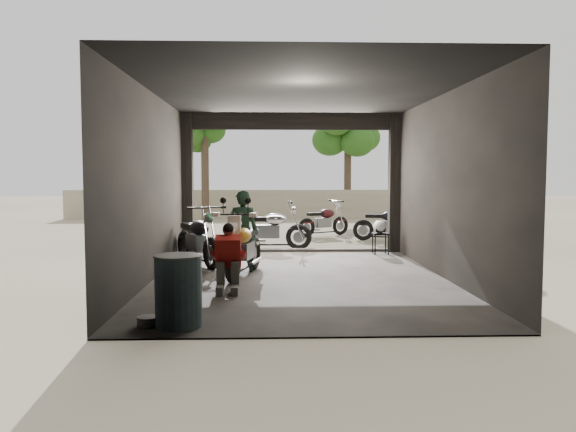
{
  "coord_description": "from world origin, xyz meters",
  "views": [
    {
      "loc": [
        -0.53,
        -9.53,
        1.79
      ],
      "look_at": [
        -0.18,
        0.6,
        1.06
      ],
      "focal_mm": 35.0,
      "sensor_mm": 36.0,
      "label": 1
    }
  ],
  "objects": [
    {
      "name": "garage",
      "position": [
        0.0,
        0.55,
        1.28
      ],
      "size": [
        7.0,
        7.13,
        3.2
      ],
      "color": "#2D2B28",
      "rests_on": "ground"
    },
    {
      "name": "outside_bike_c",
      "position": [
        2.69,
        5.58,
        0.54
      ],
      "size": [
        1.74,
        1.14,
        1.09
      ],
      "primitive_type": null,
      "rotation": [
        0.0,
        0.0,
        1.25
      ],
      "color": "black",
      "rests_on": "ground"
    },
    {
      "name": "stool",
      "position": [
        2.0,
        3.0,
        0.42
      ],
      "size": [
        0.36,
        0.36,
        0.5
      ],
      "rotation": [
        0.0,
        0.0,
        0.4
      ],
      "color": "black",
      "rests_on": "ground"
    },
    {
      "name": "main_bike",
      "position": [
        -0.97,
        0.35,
        0.59
      ],
      "size": [
        1.12,
        1.89,
        1.18
      ],
      "primitive_type": null,
      "rotation": [
        0.0,
        0.0,
        -0.24
      ],
      "color": "beige",
      "rests_on": "ground"
    },
    {
      "name": "boundary_wall",
      "position": [
        0.0,
        14.0,
        0.6
      ],
      "size": [
        18.0,
        0.3,
        1.2
      ],
      "primitive_type": "cube",
      "color": "gray",
      "rests_on": "ground"
    },
    {
      "name": "outside_bike_b",
      "position": [
        1.11,
        6.95,
        0.53
      ],
      "size": [
        1.68,
        1.36,
        1.06
      ],
      "primitive_type": null,
      "rotation": [
        0.0,
        0.0,
        2.11
      ],
      "color": "#3E0E13",
      "rests_on": "ground"
    },
    {
      "name": "rider",
      "position": [
        -1.01,
        0.74,
        0.76
      ],
      "size": [
        0.57,
        0.39,
        1.52
      ],
      "primitive_type": "imported",
      "rotation": [
        0.0,
        0.0,
        3.1
      ],
      "color": "black",
      "rests_on": "ground"
    },
    {
      "name": "tree_left",
      "position": [
        -3.0,
        12.5,
        3.99
      ],
      "size": [
        2.2,
        2.2,
        5.6
      ],
      "color": "#382B1E",
      "rests_on": "ground"
    },
    {
      "name": "left_bike",
      "position": [
        -1.96,
        1.66,
        0.6
      ],
      "size": [
        1.5,
        1.91,
        1.2
      ],
      "primitive_type": null,
      "rotation": [
        0.0,
        0.0,
        0.51
      ],
      "color": "black",
      "rests_on": "ground"
    },
    {
      "name": "mechanic",
      "position": [
        -1.15,
        -1.07,
        0.51
      ],
      "size": [
        0.53,
        0.71,
        1.02
      ],
      "primitive_type": null,
      "rotation": [
        0.0,
        0.0,
        0.01
      ],
      "color": "#B22217",
      "rests_on": "ground"
    },
    {
      "name": "sign_post",
      "position": [
        3.05,
        3.52,
        1.73
      ],
      "size": [
        0.85,
        0.08,
        2.55
      ],
      "rotation": [
        0.0,
        0.0,
        0.13
      ],
      "color": "black",
      "rests_on": "ground"
    },
    {
      "name": "oil_drum",
      "position": [
        -1.59,
        -3.0,
        0.43
      ],
      "size": [
        0.66,
        0.66,
        0.85
      ],
      "primitive_type": "cylinder",
      "rotation": [
        0.0,
        0.0,
        0.22
      ],
      "color": "#3B5B64",
      "rests_on": "ground"
    },
    {
      "name": "helmet",
      "position": [
        1.98,
        3.0,
        0.64
      ],
      "size": [
        0.33,
        0.34,
        0.29
      ],
      "primitive_type": "ellipsoid",
      "rotation": [
        0.0,
        0.0,
        -0.09
      ],
      "color": "silver",
      "rests_on": "stool"
    },
    {
      "name": "outside_bike_a",
      "position": [
        -0.5,
        3.89,
        0.59
      ],
      "size": [
        1.77,
        0.75,
        1.18
      ],
      "primitive_type": null,
      "rotation": [
        0.0,
        0.0,
        1.55
      ],
      "color": "black",
      "rests_on": "ground"
    },
    {
      "name": "tree_right",
      "position": [
        2.8,
        14.0,
        3.56
      ],
      "size": [
        2.2,
        2.2,
        5.0
      ],
      "color": "#382B1E",
      "rests_on": "ground"
    },
    {
      "name": "ground",
      "position": [
        0.0,
        0.0,
        0.0
      ],
      "size": [
        80.0,
        80.0,
        0.0
      ],
      "primitive_type": "plane",
      "color": "#7A6D56",
      "rests_on": "ground"
    }
  ]
}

